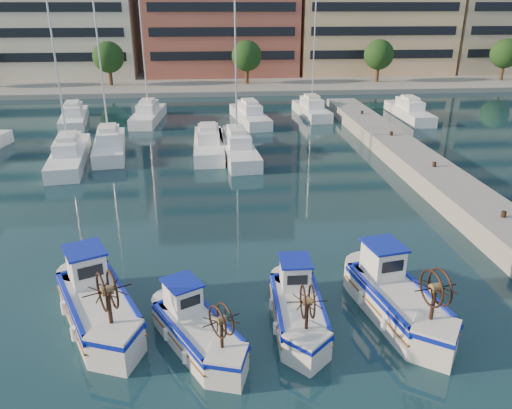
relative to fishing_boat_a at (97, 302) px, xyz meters
name	(u,v)px	position (x,y,z in m)	size (l,w,h in m)	color
ground	(245,326)	(5.32, -0.79, -0.86)	(300.00, 300.00, 0.00)	#193E43
quay	(480,212)	(18.32, 7.21, -0.26)	(3.00, 60.00, 1.20)	gray
waterfront	(276,0)	(14.56, 64.25, 10.24)	(180.00, 40.00, 25.60)	gray
yacht_marina	(187,131)	(2.23, 26.96, -0.33)	(41.13, 22.98, 11.50)	white
fishing_boat_a	(97,302)	(0.00, 0.00, 0.00)	(3.85, 5.18, 3.12)	silver
fishing_boat_b	(196,328)	(3.60, -1.67, -0.16)	(3.33, 4.22, 2.55)	silver
fishing_boat_c	(298,306)	(7.23, -0.74, -0.13)	(1.84, 4.27, 2.64)	silver
fishing_boat_d	(396,296)	(10.92, -0.58, -0.02)	(2.84, 5.05, 3.06)	silver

